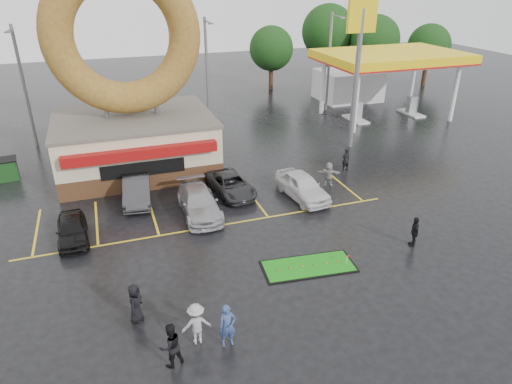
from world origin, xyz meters
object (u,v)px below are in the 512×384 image
object	(u,v)px
car_grey	(231,185)
person_cameraman	(414,231)
car_silver	(199,202)
streetlight_left	(24,85)
gas_station	(371,71)
person_blue	(228,326)
car_dgrey	(137,190)
putting_green	(308,266)
car_black	(72,230)
shell_sign	(359,48)
streetlight_right	(330,60)
dumpster	(2,170)
car_white	(302,186)
streetlight_mid	(207,70)
donut_shop	(131,104)

from	to	relation	value
car_grey	person_cameraman	bearing A→B (deg)	-58.37
car_silver	streetlight_left	bearing A→B (deg)	123.48
gas_station	car_grey	world-z (taller)	gas_station
person_blue	person_cameraman	distance (m)	11.05
car_dgrey	putting_green	world-z (taller)	car_dgrey
putting_green	car_black	bearing A→B (deg)	149.58
person_cameraman	shell_sign	bearing A→B (deg)	-172.71
putting_green	streetlight_right	bearing A→B (deg)	61.26
gas_station	person_blue	world-z (taller)	gas_station
shell_sign	putting_green	distance (m)	18.37
car_grey	dumpster	bearing A→B (deg)	145.75
car_silver	dumpster	size ratio (longest dim) A/B	2.67
shell_sign	putting_green	bearing A→B (deg)	-126.03
car_grey	person_cameraman	xyz separation A→B (m)	(6.88, -8.56, 0.18)
gas_station	car_silver	distance (m)	26.10
car_grey	person_blue	xyz separation A→B (m)	(-3.61, -12.01, 0.25)
person_blue	dumpster	size ratio (longest dim) A/B	0.95
streetlight_right	car_dgrey	xyz separation A→B (m)	(-19.59, -14.08, -4.07)
car_grey	car_white	size ratio (longest dim) A/B	0.99
shell_sign	streetlight_left	distance (m)	24.46
car_silver	car_white	xyz separation A→B (m)	(6.28, 0.01, 0.05)
car_black	person_blue	world-z (taller)	person_blue
gas_station	person_cameraman	xyz separation A→B (m)	(-11.23, -22.54, -2.92)
shell_sign	car_dgrey	xyz separation A→B (m)	(-16.59, -4.16, -6.66)
streetlight_mid	person_blue	xyz separation A→B (m)	(-5.72, -25.97, -3.93)
streetlight_mid	car_grey	xyz separation A→B (m)	(-2.11, -13.96, -4.18)
person_blue	donut_shop	bearing A→B (deg)	94.89
car_grey	car_white	xyz separation A→B (m)	(3.89, -1.89, 0.15)
dumpster	streetlight_left	bearing A→B (deg)	68.25
streetlight_right	car_dgrey	bearing A→B (deg)	-144.29
shell_sign	gas_station	bearing A→B (deg)	51.93
streetlight_right	streetlight_mid	bearing A→B (deg)	-175.24
car_white	dumpster	bearing A→B (deg)	146.30
shell_sign	car_black	xyz separation A→B (m)	(-20.13, -7.62, -6.76)
shell_sign	streetlight_left	size ratio (longest dim) A/B	1.18
streetlight_mid	car_white	distance (m)	16.45
person_cameraman	person_blue	bearing A→B (deg)	-47.24
donut_shop	putting_green	size ratio (longest dim) A/B	3.05
gas_station	streetlight_left	size ratio (longest dim) A/B	1.52
car_white	putting_green	distance (m)	7.24
streetlight_mid	person_blue	world-z (taller)	streetlight_mid
gas_station	car_silver	xyz separation A→B (m)	(-20.50, -15.88, -3.00)
donut_shop	streetlight_left	size ratio (longest dim) A/B	1.50
shell_sign	streetlight_mid	xyz separation A→B (m)	(-9.00, 8.92, -2.60)
streetlight_right	car_silver	xyz separation A→B (m)	(-16.50, -16.86, -4.08)
donut_shop	streetlight_left	distance (m)	9.87
donut_shop	dumpster	distance (m)	9.36
gas_station	streetlight_mid	bearing A→B (deg)	-179.92
donut_shop	shell_sign	size ratio (longest dim) A/B	1.27
shell_sign	streetlight_left	world-z (taller)	shell_sign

